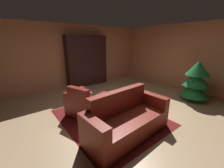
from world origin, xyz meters
name	(u,v)px	position (x,y,z in m)	size (l,w,h in m)	color
ground_plane	(120,110)	(0.00, 0.00, 0.00)	(7.86, 7.86, 0.00)	tan
wall_back	(183,57)	(0.00, 3.30, 1.30)	(6.12, 0.06, 2.59)	tan
wall_left	(74,56)	(-3.03, 0.00, 1.30)	(0.06, 6.67, 2.59)	tan
area_rug	(110,117)	(0.15, -0.50, 0.00)	(2.71, 2.27, 0.01)	maroon
bookshelf_unit	(89,61)	(-2.78, 0.57, 1.09)	(0.37, 1.83, 2.16)	black
armchair_red	(86,105)	(-0.33, -0.94, 0.31)	(1.15, 0.97, 0.86)	maroon
couch_red	(127,120)	(0.91, -0.62, 0.32)	(0.85, 1.96, 0.93)	maroon
coffee_table	(110,102)	(0.02, -0.40, 0.37)	(0.72, 0.72, 0.41)	black
book_stack_on_table	(110,99)	(0.02, -0.38, 0.44)	(0.22, 0.17, 0.08)	red
bottle_on_table	(108,94)	(-0.17, -0.32, 0.52)	(0.08, 0.08, 0.28)	maroon
decorated_tree	(196,80)	(0.97, 2.45, 0.69)	(0.92, 0.92, 1.34)	brown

